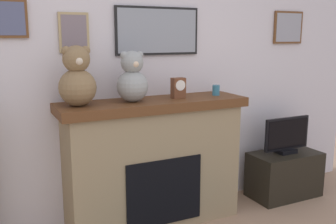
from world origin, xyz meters
name	(u,v)px	position (x,y,z in m)	size (l,w,h in m)	color
back_wall	(135,76)	(0.00, 2.00, 1.30)	(5.20, 0.15, 2.60)	silver
fireplace	(154,162)	(0.06, 1.71, 0.57)	(1.64, 0.51, 1.12)	#947E5B
tv_stand	(284,174)	(1.52, 1.64, 0.23)	(0.73, 0.40, 0.47)	black
television	(287,136)	(1.52, 1.64, 0.65)	(0.55, 0.14, 0.38)	black
candle_jar	(216,90)	(0.68, 1.70, 1.17)	(0.07, 0.07, 0.10)	teal
mantel_clock	(178,88)	(0.29, 1.69, 1.21)	(0.11, 0.09, 0.18)	brown
teddy_bear_brown	(77,79)	(-0.59, 1.69, 1.33)	(0.29, 0.29, 0.47)	olive
teddy_bear_cream	(132,79)	(-0.14, 1.69, 1.31)	(0.26, 0.26, 0.42)	#939894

